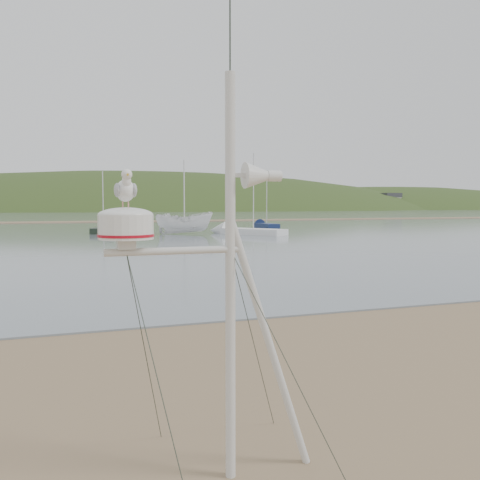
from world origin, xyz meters
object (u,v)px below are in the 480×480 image
object	(u,v)px
mast_rig	(226,364)
sailboat_blue_far	(262,225)
sailboat_dark_mid	(107,229)
boat_white	(184,205)
sailboat_white_near	(234,231)

from	to	relation	value
mast_rig	sailboat_blue_far	distance (m)	51.17
mast_rig	sailboat_dark_mid	distance (m)	43.55
boat_white	sailboat_dark_mid	world-z (taller)	sailboat_dark_mid
sailboat_blue_far	sailboat_white_near	bearing A→B (deg)	-123.40
boat_white	sailboat_blue_far	bearing A→B (deg)	-41.78
sailboat_white_near	boat_white	bearing A→B (deg)	165.93
sailboat_dark_mid	sailboat_blue_far	bearing A→B (deg)	12.95
boat_white	sailboat_dark_mid	size ratio (longest dim) A/B	0.81
boat_white	sailboat_blue_far	size ratio (longest dim) A/B	0.89
sailboat_dark_mid	sailboat_white_near	world-z (taller)	sailboat_white_near
mast_rig	boat_white	xyz separation A→B (m)	(8.51, 38.17, 1.40)
sailboat_white_near	sailboat_blue_far	distance (m)	12.24
sailboat_dark_mid	sailboat_white_near	bearing A→B (deg)	-32.00
mast_rig	sailboat_white_near	world-z (taller)	sailboat_white_near
mast_rig	sailboat_dark_mid	world-z (taller)	sailboat_dark_mid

